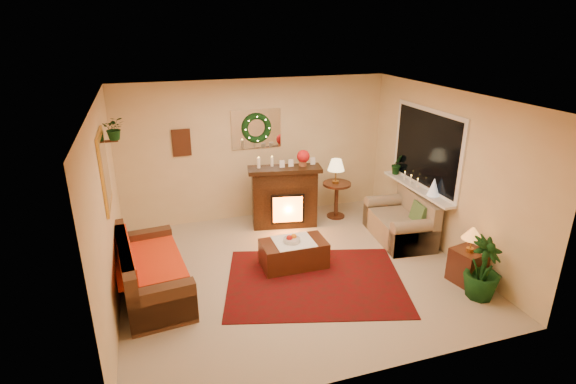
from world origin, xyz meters
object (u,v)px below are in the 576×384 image
object	(u,v)px
sofa	(152,265)
side_table_round	(336,201)
fireplace	(284,197)
loveseat	(400,216)
end_table_square	(468,265)
coffee_table	(294,254)

from	to	relation	value
sofa	side_table_round	bearing A→B (deg)	19.26
fireplace	loveseat	xyz separation A→B (m)	(1.72, -1.11, -0.13)
fireplace	end_table_square	distance (m)	3.28
loveseat	coffee_table	size ratio (longest dim) A/B	1.38
fireplace	side_table_round	bearing A→B (deg)	13.52
coffee_table	side_table_round	bearing A→B (deg)	48.19
sofa	coffee_table	bearing A→B (deg)	-3.38
loveseat	sofa	bearing A→B (deg)	-167.97
side_table_round	end_table_square	world-z (taller)	side_table_round
end_table_square	coffee_table	bearing A→B (deg)	152.09
loveseat	side_table_round	bearing A→B (deg)	125.49
fireplace	end_table_square	size ratio (longest dim) A/B	2.30
fireplace	coffee_table	size ratio (longest dim) A/B	1.17
sofa	coffee_table	xyz separation A→B (m)	(2.07, 0.09, -0.22)
loveseat	end_table_square	distance (m)	1.55
side_table_round	coffee_table	xyz separation A→B (m)	(-1.37, -1.52, -0.11)
fireplace	loveseat	bearing A→B (deg)	-22.74
end_table_square	coffee_table	xyz separation A→B (m)	(-2.23, 1.18, -0.06)
loveseat	coffee_table	world-z (taller)	loveseat
loveseat	coffee_table	xyz separation A→B (m)	(-2.03, -0.34, -0.21)
sofa	coffee_table	size ratio (longest dim) A/B	1.87
sofa	side_table_round	world-z (taller)	sofa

